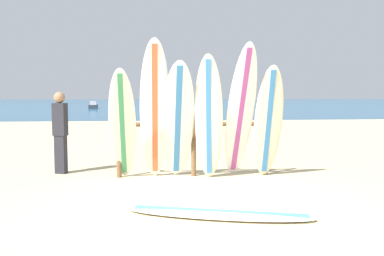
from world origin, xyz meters
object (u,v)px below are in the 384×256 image
surfboard_lying_on_sand (219,213)px  small_boat_offshore (93,106)px  surfboard_rack (194,137)px  surfboard_leaning_center (209,118)px  surfboard_leaning_center_right (240,112)px  surfboard_leaning_far_left (122,125)px  surfboard_leaning_right (268,122)px  beachgoer_standing (60,129)px  surfboard_leaning_left (155,110)px  surfboard_leaning_center_left (178,121)px

surfboard_lying_on_sand → small_boat_offshore: (-6.67, 37.59, 0.22)m
surfboard_rack → surfboard_lying_on_sand: (0.06, -2.56, -0.68)m
surfboard_rack → surfboard_lying_on_sand: surfboard_rack is taller
surfboard_leaning_center → surfboard_leaning_center_right: 0.58m
surfboard_leaning_far_left → surfboard_leaning_right: 2.58m
surfboard_leaning_right → beachgoer_standing: size_ratio=1.30×
surfboard_leaning_left → surfboard_leaning_center_left: bearing=-2.4°
surfboard_leaning_right → surfboard_leaning_left: bearing=177.9°
surfboard_leaning_center_left → surfboard_leaning_center: 0.55m
surfboard_leaning_center_right → surfboard_leaning_right: 0.54m
surfboard_leaning_center_left → beachgoer_standing: bearing=161.1°
surfboard_leaning_center_right → surfboard_leaning_right: size_ratio=1.18×
surfboard_rack → surfboard_leaning_center_right: 0.99m
surfboard_leaning_far_left → surfboard_lying_on_sand: bearing=-59.1°
surfboard_leaning_center → surfboard_leaning_center_right: (0.57, 0.04, 0.09)m
surfboard_leaning_center_left → surfboard_leaning_left: bearing=177.6°
surfboard_leaning_right → beachgoer_standing: bearing=168.0°
surfboard_leaning_left → small_boat_offshore: (-5.90, 35.29, -0.97)m
surfboard_leaning_far_left → surfboard_leaning_center_right: surfboard_leaning_center_right is taller
surfboard_leaning_center_right → surfboard_leaning_center_left: bearing=176.6°
surfboard_leaning_center_left → surfboard_leaning_right: 1.62m
surfboard_leaning_left → beachgoer_standing: size_ratio=1.58×
surfboard_leaning_center_left → surfboard_leaning_center_right: bearing=-3.4°
beachgoer_standing → surfboard_leaning_left: bearing=-22.3°
surfboard_leaning_far_left → surfboard_lying_on_sand: 2.76m
surfboard_leaning_center → surfboard_lying_on_sand: size_ratio=0.91×
surfboard_leaning_far_left → beachgoer_standing: surfboard_leaning_far_left is taller
surfboard_leaning_center → surfboard_lying_on_sand: bearing=-94.4°
surfboard_leaning_left → beachgoer_standing: (-1.78, 0.73, -0.37)m
surfboard_rack → surfboard_leaning_far_left: 1.34m
surfboard_rack → surfboard_leaning_right: surfboard_leaning_right is taller
beachgoer_standing → surfboard_leaning_right: bearing=-12.0°
surfboard_leaning_center_right → small_boat_offshore: size_ratio=1.08×
surfboard_rack → surfboard_leaning_center_right: bearing=-22.8°
surfboard_leaning_center_left → beachgoer_standing: surfboard_leaning_center_left is taller
surfboard_rack → beachgoer_standing: bearing=169.1°
surfboard_leaning_left → surfboard_lying_on_sand: (0.77, -2.30, -1.19)m
surfboard_rack → surfboard_leaning_center: 0.58m
surfboard_leaning_left → surfboard_leaning_center_right: 1.51m
surfboard_leaning_left → small_boat_offshore: size_ratio=1.11×
surfboard_leaning_far_left → surfboard_leaning_left: (0.56, 0.08, 0.25)m
surfboard_leaning_center_right → surfboard_leaning_center: bearing=-176.1°
surfboard_lying_on_sand → small_boat_offshore: size_ratio=1.09×
surfboard_leaning_center_left → surfboard_leaning_center_right: (1.11, -0.07, 0.15)m
surfboard_leaning_left → surfboard_leaning_center_left: (0.40, -0.02, -0.19)m
surfboard_leaning_right → surfboard_lying_on_sand: size_ratio=0.84×
surfboard_rack → surfboard_leaning_right: bearing=-14.0°
surfboard_rack → surfboard_leaning_center: size_ratio=1.28×
surfboard_rack → beachgoer_standing: 2.54m
surfboard_rack → small_boat_offshore: size_ratio=1.28×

